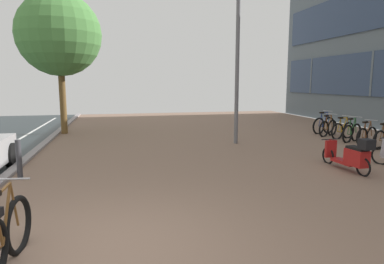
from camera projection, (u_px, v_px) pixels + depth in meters
The scene contains 11 objects.
ground at pixel (213, 244), 4.63m from camera, with size 21.00×40.00×0.13m.
bicycle_foreground at pixel (0, 235), 3.94m from camera, with size 0.76×1.51×1.15m.
bicycle_rack_06 at pixel (367, 136), 11.79m from camera, with size 1.20×0.53×0.93m.
bicycle_rack_07 at pixel (352, 133), 12.45m from camera, with size 1.24×0.61×0.97m.
bicycle_rack_08 at pixel (343, 130), 13.16m from camera, with size 1.29×0.48×0.94m.
bicycle_rack_09 at pixel (328, 128), 13.80m from camera, with size 1.21×0.60×0.96m.
bicycle_rack_10 at pixel (324, 125), 14.54m from camera, with size 1.35×0.53×1.02m.
scooter_near at pixel (352, 155), 8.25m from camera, with size 0.52×1.77×0.92m.
lamp_post at pixel (237, 58), 11.73m from camera, with size 0.20×0.52×5.50m.
street_tree at pixel (59, 35), 13.92m from camera, with size 3.46×3.46×5.93m.
bollard_far at pixel (19, 159), 7.62m from camera, with size 0.12×0.12×0.91m.
Camera 1 is at (0.18, -4.18, 2.20)m, focal length 31.19 mm.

